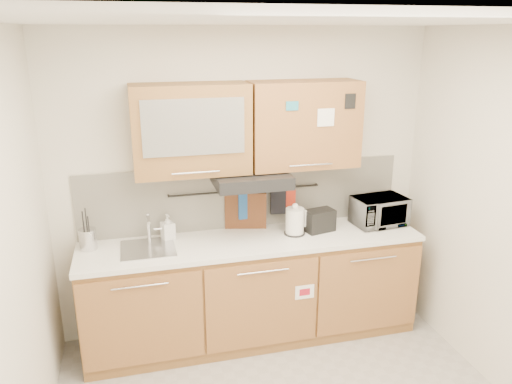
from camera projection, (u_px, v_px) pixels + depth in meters
ceiling at (310, 21)px, 2.50m from camera, size 3.20×3.20×0.00m
wall_back at (244, 184)px, 4.28m from camera, size 3.20×0.00×3.20m
wall_left at (4, 291)px, 2.52m from camera, size 0.00×3.00×3.00m
base_cabinet at (253, 294)px, 4.27m from camera, size 2.80×0.64×0.88m
countertop at (253, 241)px, 4.12m from camera, size 2.82×0.62×0.04m
backsplash at (245, 196)px, 4.30m from camera, size 2.80×0.02×0.56m
upper_cabinets at (248, 127)px, 3.96m from camera, size 1.82×0.37×0.70m
range_hood at (251, 179)px, 4.02m from camera, size 0.60×0.46×0.10m
sink at (148, 248)px, 3.93m from camera, size 0.42×0.40×0.26m
utensil_rail at (246, 191)px, 4.25m from camera, size 1.30×0.02×0.02m
utensil_crock at (88, 239)px, 3.90m from camera, size 0.15×0.15×0.34m
kettle at (295, 222)px, 4.19m from camera, size 0.20×0.18×0.27m
toaster at (319, 220)px, 4.26m from camera, size 0.27×0.20×0.19m
microwave at (379, 211)px, 4.39m from camera, size 0.48×0.35×0.25m
soap_bottle at (168, 227)px, 4.08m from camera, size 0.12×0.12×0.22m
cutting_board at (246, 218)px, 4.31m from camera, size 0.35×0.11×0.44m
oven_mitt at (246, 206)px, 4.28m from camera, size 0.14×0.04×0.23m
dark_pouch at (278, 202)px, 4.34m from camera, size 0.14×0.06×0.21m
pot_holder at (288, 199)px, 4.36m from camera, size 0.14×0.03×0.17m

